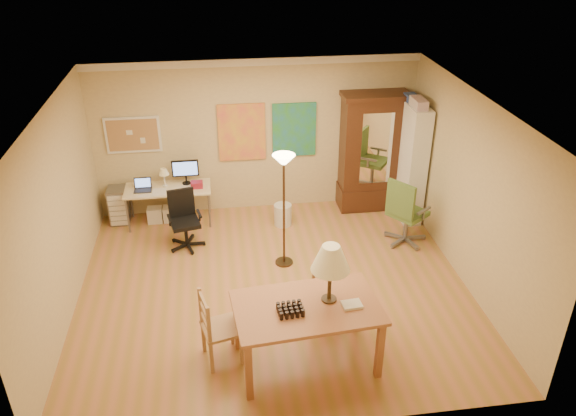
{
  "coord_description": "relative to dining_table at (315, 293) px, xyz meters",
  "views": [
    {
      "loc": [
        -0.69,
        -6.54,
        4.84
      ],
      "look_at": [
        0.24,
        0.3,
        1.11
      ],
      "focal_mm": 35.0,
      "sensor_mm": 36.0,
      "label": 1
    }
  ],
  "objects": [
    {
      "name": "crown_molding",
      "position": [
        -0.31,
        3.97,
        1.65
      ],
      "size": [
        5.5,
        0.08,
        0.12
      ],
      "primitive_type": "cube",
      "color": "white",
      "rests_on": "floor"
    },
    {
      "name": "wastebin",
      "position": [
        0.05,
        3.28,
        -0.8
      ],
      "size": [
        0.3,
        0.3,
        0.38
      ],
      "primitive_type": "cylinder",
      "color": "silver",
      "rests_on": "floor"
    },
    {
      "name": "ladder_chair_left",
      "position": [
        -1.12,
        0.16,
        -0.54
      ],
      "size": [
        0.52,
        0.53,
        0.96
      ],
      "color": "#A47C4B",
      "rests_on": "floor"
    },
    {
      "name": "bookshelf",
      "position": [
        2.24,
        3.31,
        0.02
      ],
      "size": [
        0.3,
        0.81,
        2.03
      ],
      "color": "white",
      "rests_on": "floor"
    },
    {
      "name": "art_panel_left",
      "position": [
        -0.56,
        3.98,
        0.46
      ],
      "size": [
        0.8,
        0.04,
        1.0
      ],
      "primitive_type": "cube",
      "color": "yellow",
      "rests_on": "floor"
    },
    {
      "name": "corkboard",
      "position": [
        -2.36,
        3.98,
        0.51
      ],
      "size": [
        0.9,
        0.04,
        0.62
      ],
      "primitive_type": "cube",
      "color": "tan",
      "rests_on": "floor"
    },
    {
      "name": "drawer_cart",
      "position": [
        -2.73,
        3.76,
        -0.67
      ],
      "size": [
        0.32,
        0.38,
        0.64
      ],
      "color": "slate",
      "rests_on": "floor"
    },
    {
      "name": "dining_table",
      "position": [
        0.0,
        0.0,
        0.0
      ],
      "size": [
        1.74,
        1.14,
        1.56
      ],
      "color": "brown",
      "rests_on": "floor"
    },
    {
      "name": "ladder_chair_back",
      "position": [
        0.25,
        0.74,
        -0.58
      ],
      "size": [
        0.43,
        0.42,
        0.87
      ],
      "color": "#A47C4B",
      "rests_on": "floor"
    },
    {
      "name": "office_chair_black",
      "position": [
        -1.58,
        2.81,
        -0.74
      ],
      "size": [
        0.58,
        0.58,
        0.94
      ],
      "color": "black",
      "rests_on": "floor"
    },
    {
      "name": "art_panel_right",
      "position": [
        0.34,
        3.98,
        0.46
      ],
      "size": [
        0.75,
        0.04,
        0.95
      ],
      "primitive_type": "cube",
      "color": "teal",
      "rests_on": "floor"
    },
    {
      "name": "torchiere_lamp",
      "position": [
        -0.09,
        2.1,
        0.45
      ],
      "size": [
        0.33,
        0.33,
        1.79
      ],
      "color": "#3C2818",
      "rests_on": "floor"
    },
    {
      "name": "computer_desk",
      "position": [
        -1.84,
        3.66,
        -0.59
      ],
      "size": [
        1.43,
        0.63,
        1.08
      ],
      "color": "beige",
      "rests_on": "floor"
    },
    {
      "name": "office_chair_green",
      "position": [
        1.92,
        2.44,
        -0.69
      ],
      "size": [
        0.72,
        0.72,
        1.14
      ],
      "color": "slate",
      "rests_on": "floor"
    },
    {
      "name": "armoire",
      "position": [
        1.68,
        3.75,
        -0.07
      ],
      "size": [
        1.15,
        0.54,
        2.11
      ],
      "color": "#35200E",
      "rests_on": "floor"
    },
    {
      "name": "floor",
      "position": [
        -0.31,
        1.51,
        -0.99
      ],
      "size": [
        5.5,
        5.5,
        0.0
      ],
      "primitive_type": "plane",
      "color": "#A57B3A",
      "rests_on": "ground"
    }
  ]
}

